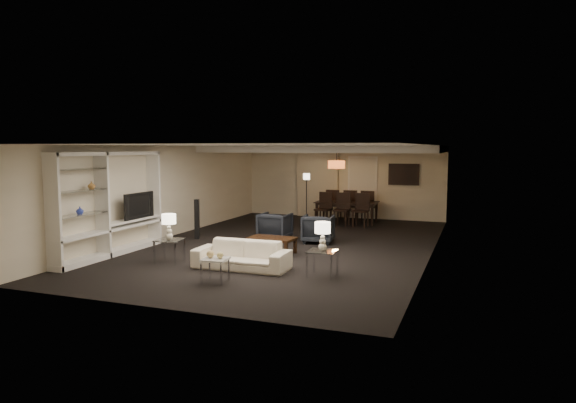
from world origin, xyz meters
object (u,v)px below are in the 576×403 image
(vase_blue, at_px, (80,210))
(armchair_right, at_px, (318,229))
(table_lamp_right, at_px, (323,236))
(vase_amber, at_px, (92,185))
(marble_table, at_px, (215,270))
(dining_table, at_px, (347,212))
(chair_fm, at_px, (351,205))
(pendant_light, at_px, (336,165))
(table_lamp_left, at_px, (169,227))
(floor_lamp, at_px, (306,197))
(coffee_table, at_px, (272,245))
(chair_fl, at_px, (334,204))
(armchair_left, at_px, (275,226))
(television, at_px, (135,205))
(sofa, at_px, (242,255))
(floor_speaker, at_px, (197,219))
(side_table_left, at_px, (170,251))
(chair_nm, at_px, (342,209))
(chair_fr, at_px, (369,206))
(chair_nl, at_px, (323,209))
(chair_nr, at_px, (361,210))
(side_table_right, at_px, (322,263))

(vase_blue, bearing_deg, armchair_right, 46.19)
(table_lamp_right, height_order, vase_amber, vase_amber)
(marble_table, height_order, dining_table, dining_table)
(dining_table, distance_m, chair_fm, 0.67)
(pendant_light, height_order, dining_table, pendant_light)
(table_lamp_left, xyz_separation_m, floor_lamp, (0.67, 7.24, 0.02))
(coffee_table, xyz_separation_m, chair_fl, (-0.15, 6.00, 0.33))
(armchair_left, distance_m, television, 3.62)
(vase_blue, bearing_deg, chair_fm, 65.78)
(marble_table, height_order, vase_blue, vase_blue)
(sofa, height_order, vase_amber, vase_amber)
(floor_speaker, bearing_deg, table_lamp_left, -85.60)
(marble_table, xyz_separation_m, television, (-3.30, 2.10, 0.84))
(side_table_left, height_order, dining_table, dining_table)
(television, bearing_deg, floor_lamp, -20.02)
(armchair_right, xyz_separation_m, chair_nm, (-0.15, 3.00, 0.16))
(side_table_left, xyz_separation_m, television, (-1.60, 1.00, 0.81))
(side_table_left, relative_size, chair_fr, 0.51)
(table_lamp_right, relative_size, chair_fl, 0.53)
(sofa, distance_m, floor_speaker, 3.77)
(marble_table, xyz_separation_m, chair_nl, (-0.15, 7.40, 0.29))
(vase_amber, relative_size, chair_nr, 0.16)
(floor_lamp, bearing_deg, side_table_left, -95.30)
(pendant_light, xyz_separation_m, television, (-3.58, -5.24, -0.86))
(television, relative_size, dining_table, 0.54)
(coffee_table, height_order, chair_nr, chair_nr)
(coffee_table, height_order, vase_blue, vase_blue)
(armchair_left, height_order, floor_speaker, floor_speaker)
(sofa, height_order, armchair_right, armchair_right)
(floor_speaker, xyz_separation_m, chair_nl, (2.46, 3.59, -0.02))
(floor_lamp, bearing_deg, chair_fr, 9.83)
(chair_fr, bearing_deg, armchair_right, 88.91)
(chair_nl, distance_m, chair_nm, 0.60)
(table_lamp_right, height_order, chair_fl, table_lamp_right)
(floor_speaker, bearing_deg, chair_nr, 30.17)
(vase_amber, distance_m, chair_nl, 7.52)
(pendant_light, distance_m, side_table_right, 6.61)
(sofa, height_order, coffee_table, sofa)
(table_lamp_left, relative_size, chair_nm, 0.53)
(armchair_left, height_order, armchair_right, same)
(side_table_right, bearing_deg, chair_nm, 101.27)
(marble_table, distance_m, floor_speaker, 4.62)
(table_lamp_left, height_order, floor_lamp, floor_lamp)
(armchair_left, bearing_deg, chair_fl, -95.35)
(side_table_right, xyz_separation_m, table_lamp_right, (0.00, 0.00, 0.52))
(pendant_light, distance_m, chair_nl, 1.47)
(table_lamp_right, height_order, marble_table, table_lamp_right)
(vase_blue, xyz_separation_m, chair_nl, (3.18, 7.09, -0.63))
(armchair_right, distance_m, chair_nm, 3.00)
(table_lamp_right, xyz_separation_m, chair_fm, (-1.25, 7.60, -0.25))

